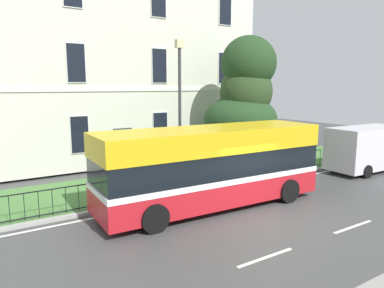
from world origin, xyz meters
TOP-DOWN VIEW (x-y plane):
  - ground_plane at (0.00, 0.87)m, footprint 60.00×56.00m
  - georgian_townhouse at (-1.29, 14.66)m, footprint 19.37×8.79m
  - iron_verge_railing at (-1.29, 4.40)m, footprint 19.12×0.04m
  - evergreen_tree at (4.84, 7.10)m, footprint 4.32×4.46m
  - single_decker_bus at (-0.80, 2.43)m, footprint 9.08×2.89m
  - white_panel_van at (10.01, 2.56)m, footprint 5.85×2.30m
  - street_lamp_post at (-0.42, 5.46)m, footprint 0.36×0.24m
  - litter_bin at (1.54, 5.26)m, footprint 0.47×0.47m

SIDE VIEW (x-z plane):
  - ground_plane at x=0.00m, z-range -0.11..0.07m
  - iron_verge_railing at x=-1.29m, z-range 0.14..1.11m
  - litter_bin at x=1.54m, z-range 0.12..1.14m
  - white_panel_van at x=10.01m, z-range 0.03..2.49m
  - single_decker_bus at x=-0.80m, z-range 0.08..3.16m
  - evergreen_tree at x=4.84m, z-range -0.64..6.97m
  - street_lamp_post at x=-0.42m, z-range 0.61..7.15m
  - georgian_townhouse at x=-1.29m, z-range 0.15..13.74m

